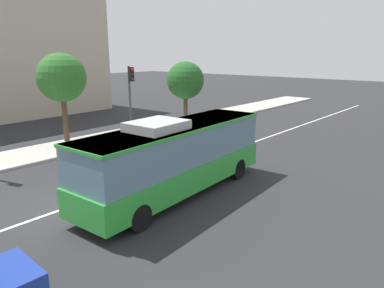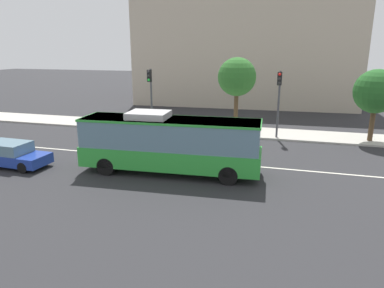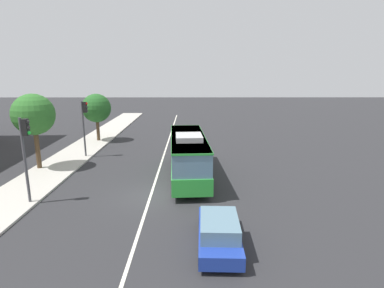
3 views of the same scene
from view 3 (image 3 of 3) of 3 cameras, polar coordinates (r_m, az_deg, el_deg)
name	(u,v)px [view 3 (image 3 of 3)]	position (r m, az deg, el deg)	size (l,w,h in m)	color
ground_plane	(151,196)	(19.93, -7.72, -9.56)	(160.00, 160.00, 0.00)	#28282B
sidewalk_kerb	(18,195)	(22.61, -29.77, -8.27)	(80.00, 3.72, 0.14)	#B2ADA3
lane_centre_line	(151,196)	(19.93, -7.72, -9.55)	(76.00, 0.16, 0.01)	silver
transit_bus	(188,153)	(22.69, -0.73, -1.78)	(10.13, 3.09, 3.46)	green
sedan_blue	(219,232)	(14.26, 5.04, -15.99)	(4.56, 1.96, 1.46)	#1E3899
traffic_light_near_corner	(85,119)	(29.28, -19.41, 4.37)	(0.34, 0.62, 5.20)	#47474C
traffic_light_mid_block	(26,146)	(19.94, -28.62, -0.33)	(0.33, 0.62, 5.20)	#47474C
street_tree_kerbside_left	(97,108)	(35.95, -17.39, 6.38)	(3.18, 3.18, 5.40)	#4C3823
street_tree_kerbside_centre	(33,115)	(26.93, -27.47, 4.85)	(3.23, 3.23, 6.11)	#4C3823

